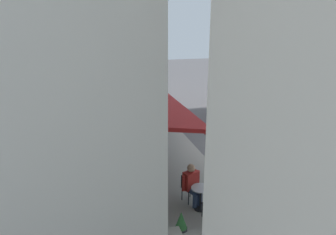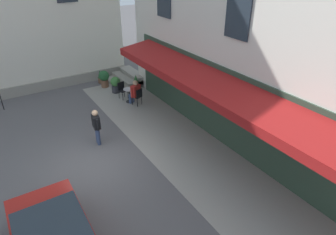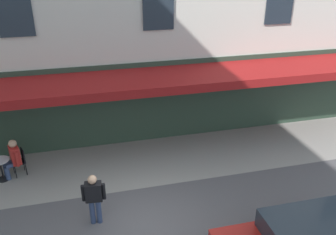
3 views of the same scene
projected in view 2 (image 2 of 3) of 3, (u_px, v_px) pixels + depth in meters
name	position (u px, v px, depth m)	size (l,w,h in m)	color
ground_plane	(95.00, 162.00, 11.13)	(70.00, 70.00, 0.00)	#565456
sidewalk_cafe_terrace	(221.00, 178.00, 10.33)	(20.50, 3.20, 0.01)	gray
back_alley_steps	(128.00, 78.00, 18.03)	(2.40, 1.75, 0.60)	gray
cafe_table_mid_terrace	(129.00, 93.00, 15.44)	(0.60, 0.60, 0.75)	black
cafe_chair_black_kerbside	(122.00, 89.00, 15.82)	(0.47, 0.47, 0.91)	black
cafe_chair_black_by_window	(138.00, 96.00, 15.08)	(0.51, 0.51, 0.91)	black
seated_patron_in_red	(135.00, 92.00, 15.11)	(0.65, 0.66, 1.34)	navy
walking_pedestrian_in_black	(96.00, 125.00, 11.80)	(0.64, 0.30, 1.56)	navy
potted_plant_by_steps	(100.00, 76.00, 17.83)	(0.33, 0.33, 0.82)	brown
potted_plant_entrance_left	(116.00, 84.00, 16.55)	(0.54, 0.54, 0.92)	#2D2D33
potted_plant_mid_terrace	(136.00, 82.00, 16.88)	(0.33, 0.33, 0.91)	#2D2D33
potted_plant_under_sign	(104.00, 78.00, 17.20)	(0.60, 0.60, 0.99)	brown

